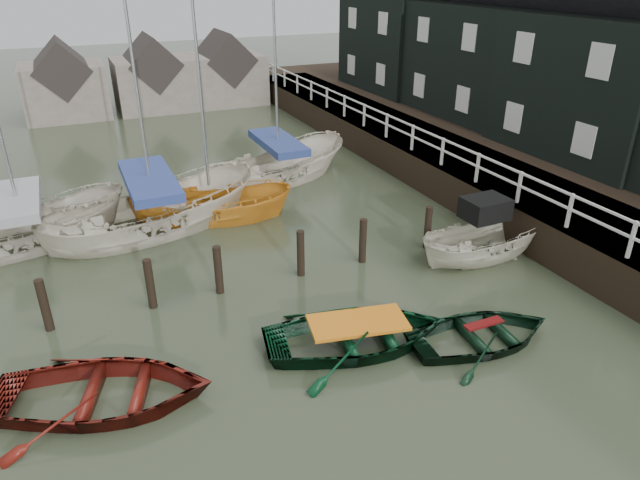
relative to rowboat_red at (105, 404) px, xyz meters
name	(u,v)px	position (x,y,z in m)	size (l,w,h in m)	color
ground	(302,341)	(4.52, 0.35, 0.00)	(120.00, 120.00, 0.00)	#2E3622
pier	(414,151)	(14.00, 10.35, 0.71)	(3.04, 32.00, 2.70)	black
land_strip	(511,151)	(19.52, 10.35, 0.00)	(14.00, 38.00, 1.50)	black
quay_houses	(553,29)	(19.51, 9.01, 5.68)	(6.52, 28.14, 10.01)	black
mooring_pilings	(222,276)	(3.41, 3.35, 0.50)	(13.72, 0.22, 1.80)	black
far_sheds	(150,78)	(5.35, 26.35, 1.86)	(14.00, 4.08, 4.39)	#665B51
rowboat_red	(105,404)	(0.00, 0.00, 0.00)	(3.14, 4.40, 0.91)	#55120C
rowboat_green	(357,345)	(5.64, -0.34, 0.00)	(3.11, 4.36, 0.90)	black
rowboat_dkgreen	(481,343)	(8.38, -1.44, 0.00)	(2.58, 3.61, 0.75)	black
motorboat	(483,253)	(11.32, 2.17, 0.09)	(4.59, 1.81, 2.71)	beige
sailboat_a	(28,243)	(-1.55, 8.77, 0.06)	(6.92, 3.86, 10.74)	#BEB4A2
sailboat_b	(156,226)	(2.44, 8.38, 0.06)	(8.03, 4.50, 11.91)	beige
sailboat_c	(212,217)	(4.41, 8.51, 0.02)	(6.09, 3.99, 10.89)	orange
sailboat_d	(279,177)	(7.99, 11.28, 0.06)	(7.26, 4.53, 11.53)	beige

